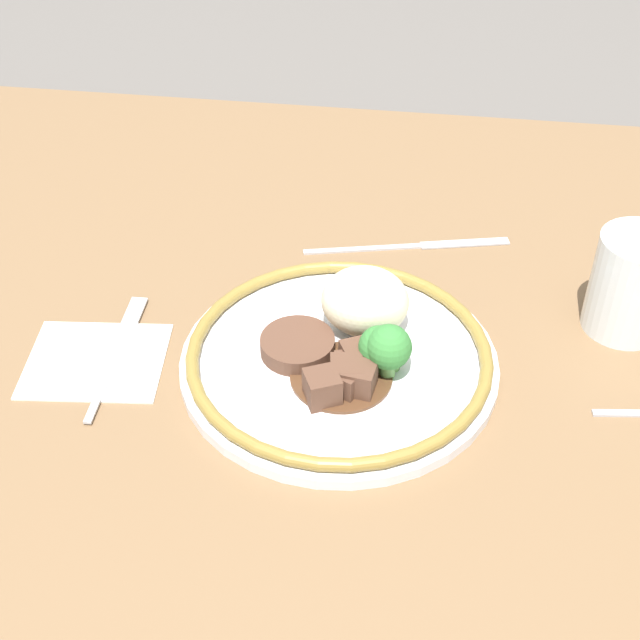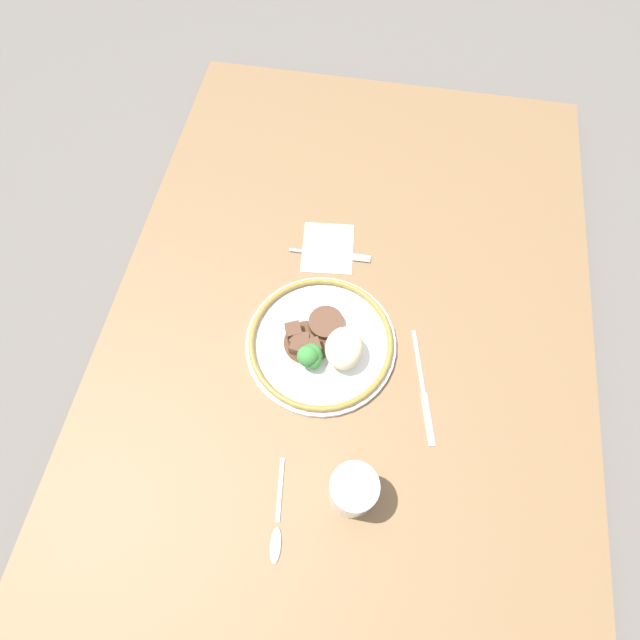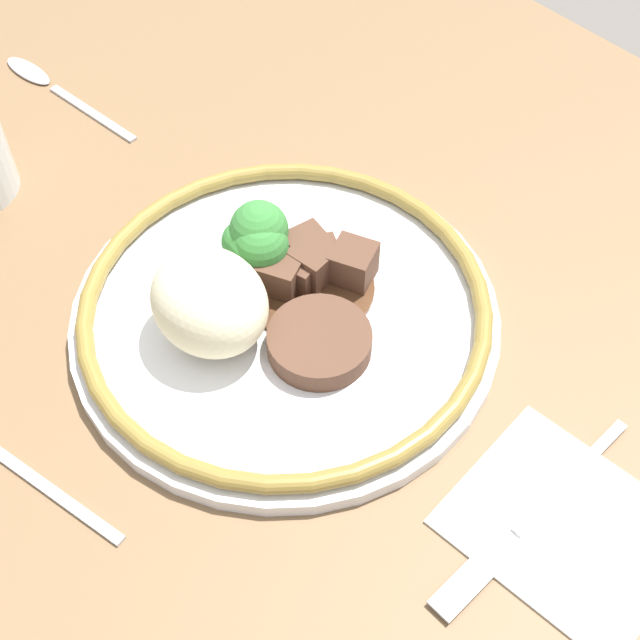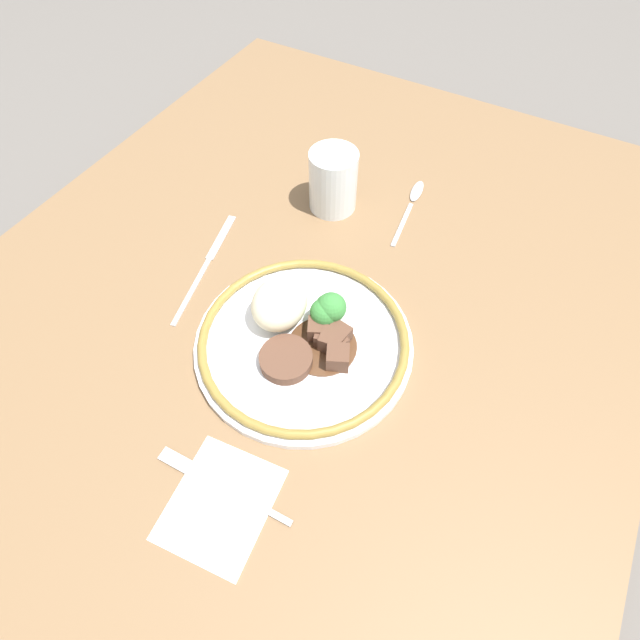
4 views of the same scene
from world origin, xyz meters
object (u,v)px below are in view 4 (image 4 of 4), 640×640
object	(u,v)px
fork	(211,480)
spoon	(413,199)
plate	(303,334)
knife	(208,262)
juice_glass	(333,183)

from	to	relation	value
fork	spoon	bearing A→B (deg)	-93.50
fork	spoon	size ratio (longest dim) A/B	1.04
plate	spoon	size ratio (longest dim) A/B	1.74
knife	juice_glass	bearing A→B (deg)	-40.59
knife	spoon	xyz separation A→B (m)	(0.28, -0.22, 0.00)
plate	spoon	xyz separation A→B (m)	(0.33, -0.02, -0.02)
juice_glass	spoon	bearing A→B (deg)	-55.32
plate	knife	bearing A→B (deg)	75.04
fork	knife	bearing A→B (deg)	-54.63
juice_glass	knife	bearing A→B (deg)	152.99
knife	plate	bearing A→B (deg)	-118.54
juice_glass	knife	distance (m)	0.23
knife	spoon	distance (m)	0.35
fork	spoon	xyz separation A→B (m)	(0.55, -0.01, -0.00)
plate	juice_glass	size ratio (longest dim) A/B	2.90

